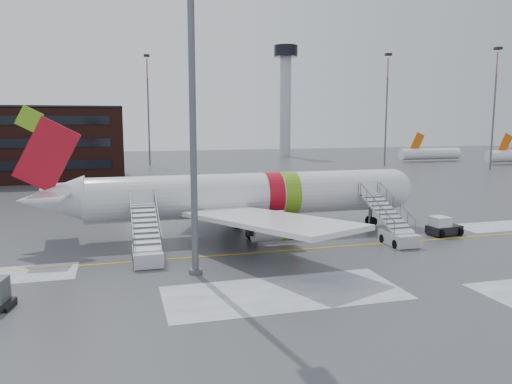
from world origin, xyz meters
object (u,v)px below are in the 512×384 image
object	(u,v)px
light_mast_near	(192,82)
airstair_fwd	(394,230)
pushback_tug	(443,227)
airliner	(239,196)
airstair_aft	(147,246)

from	to	relation	value
light_mast_near	airstair_fwd	bearing A→B (deg)	12.83
airstair_fwd	pushback_tug	xyz separation A→B (m)	(5.57, 1.29, -0.33)
airstair_fwd	light_mast_near	world-z (taller)	light_mast_near
airliner	light_mast_near	bearing A→B (deg)	-118.04
pushback_tug	airstair_fwd	bearing A→B (deg)	-166.94
airliner	pushback_tug	bearing A→B (deg)	-17.08
airliner	pushback_tug	xyz separation A→B (m)	(17.07, -5.24, -2.68)
airliner	airstair_fwd	distance (m)	13.43
airstair_fwd	light_mast_near	xyz separation A→B (m)	(-17.04, -3.88, 11.31)
airstair_aft	light_mast_near	size ratio (longest dim) A/B	0.32
airstair_aft	light_mast_near	distance (m)	12.30
airliner	light_mast_near	xyz separation A→B (m)	(-5.55, -10.41, 8.95)
airliner	airstair_fwd	size ratio (longest dim) A/B	4.55
airliner	airstair_fwd	bearing A→B (deg)	-29.63
airliner	light_mast_near	size ratio (longest dim) A/B	1.47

